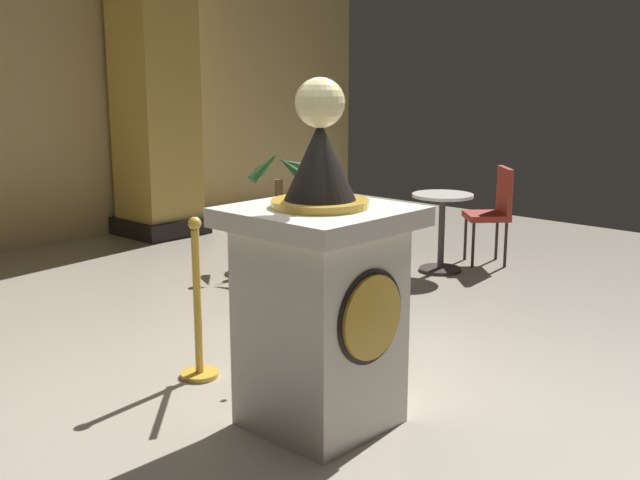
% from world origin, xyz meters
% --- Properties ---
extents(ground_plane, '(12.12, 12.12, 0.00)m').
position_xyz_m(ground_plane, '(0.00, 0.00, 0.00)').
color(ground_plane, '#9E9384').
extents(pedestal_clock, '(0.84, 0.84, 1.85)m').
position_xyz_m(pedestal_clock, '(-0.26, -0.21, 0.73)').
color(pedestal_clock, beige).
rests_on(pedestal_clock, ground_plane).
extents(stanchion_near, '(0.24, 0.24, 1.04)m').
position_xyz_m(stanchion_near, '(0.68, 0.15, 0.36)').
color(stanchion_near, gold).
rests_on(stanchion_near, ground_plane).
extents(stanchion_far, '(0.24, 0.24, 1.02)m').
position_xyz_m(stanchion_far, '(-0.29, 0.79, 0.36)').
color(stanchion_far, gold).
rests_on(stanchion_far, ground_plane).
extents(velvet_rope, '(0.85, 0.84, 0.22)m').
position_xyz_m(velvet_rope, '(0.20, 0.47, 0.79)').
color(velvet_rope, black).
extents(column_right, '(0.89, 0.89, 3.68)m').
position_xyz_m(column_right, '(2.16, 4.61, 1.83)').
color(column_right, black).
rests_on(column_right, ground_plane).
extents(potted_palm_right, '(0.70, 0.70, 1.14)m').
position_xyz_m(potted_palm_right, '(2.05, 2.49, 0.32)').
color(potted_palm_right, '#4C3828').
rests_on(potted_palm_right, ground_plane).
extents(cafe_table, '(0.58, 0.58, 0.75)m').
position_xyz_m(cafe_table, '(2.94, 1.19, 0.48)').
color(cafe_table, '#332D28').
rests_on(cafe_table, ground_plane).
extents(cafe_chair_red, '(0.57, 0.57, 0.96)m').
position_xyz_m(cafe_chair_red, '(3.54, 0.99, 0.57)').
color(cafe_chair_red, black).
rests_on(cafe_chair_red, ground_plane).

